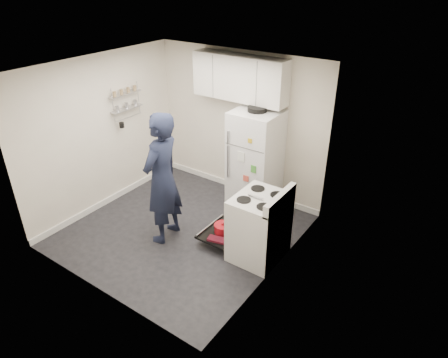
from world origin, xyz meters
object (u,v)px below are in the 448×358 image
Objects in this scene: open_oven_door at (223,231)px; person at (162,179)px; refrigerator at (255,161)px; electric_range at (258,227)px.

open_oven_door is 1.19m from person.
open_oven_door is 1.30m from refrigerator.
refrigerator is (-0.14, 1.11, 0.67)m from open_oven_door.
open_oven_door is at bearing -179.18° from electric_range.
electric_range is 0.63× the size of refrigerator.
refrigerator is 0.89× the size of person.
person is at bearing -153.13° from open_oven_door.
open_oven_door is at bearing -82.89° from refrigerator.
person is at bearing -113.08° from refrigerator.
person is (-0.78, -0.39, 0.81)m from open_oven_door.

